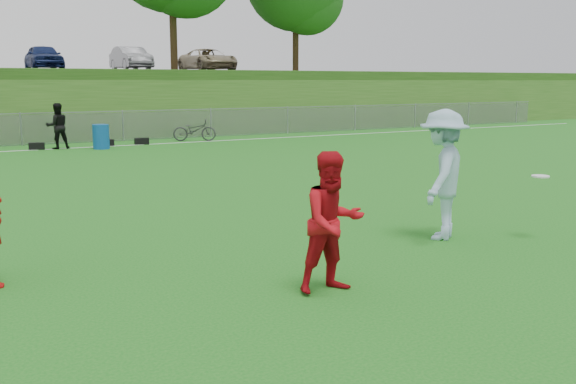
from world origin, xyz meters
TOP-DOWN VIEW (x-y plane):
  - ground at (0.00, 0.00)m, footprint 120.00×120.00m
  - sideline_far at (0.00, 18.00)m, footprint 60.00×0.10m
  - fence at (0.00, 20.00)m, footprint 58.00×0.06m
  - gear_bags at (1.04, 18.10)m, footprint 7.85×0.43m
  - player_red_center at (0.67, -0.74)m, footprint 0.85×0.68m
  - player_blue at (3.65, 0.59)m, footprint 1.53×1.40m
  - frisbee at (5.00, -0.19)m, footprint 0.28×0.28m
  - recycling_bin at (2.38, 17.20)m, footprint 0.76×0.76m
  - bicycle at (6.58, 18.42)m, footprint 1.87×1.32m

SIDE VIEW (x-z plane):
  - ground at x=0.00m, z-range 0.00..0.00m
  - sideline_far at x=0.00m, z-range 0.00..0.01m
  - gear_bags at x=1.04m, z-range 0.00..0.26m
  - recycling_bin at x=2.38m, z-range 0.00..0.91m
  - bicycle at x=6.58m, z-range 0.00..0.93m
  - fence at x=0.00m, z-range 0.00..1.30m
  - player_red_center at x=0.67m, z-range 0.00..1.69m
  - frisbee at x=5.00m, z-range 0.99..1.02m
  - player_blue at x=3.65m, z-range 0.00..2.06m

